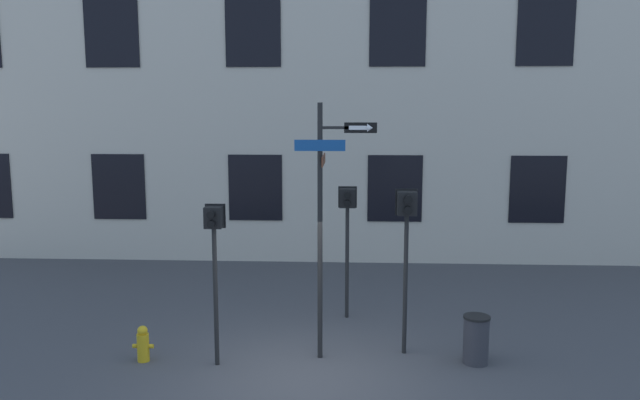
% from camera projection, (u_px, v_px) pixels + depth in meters
% --- Properties ---
extents(ground_plane, '(60.00, 60.00, 0.00)m').
position_uv_depth(ground_plane, '(305.00, 378.00, 10.42)').
color(ground_plane, '#424244').
extents(building_facade, '(24.00, 0.63, 13.08)m').
position_uv_depth(building_facade, '(325.00, 33.00, 17.49)').
color(building_facade, beige).
rests_on(building_facade, ground_plane).
extents(street_sign_pole, '(1.41, 1.05, 4.56)m').
position_uv_depth(street_sign_pole, '(325.00, 210.00, 10.86)').
color(street_sign_pole, black).
rests_on(street_sign_pole, ground_plane).
extents(pedestrian_signal_left, '(0.35, 0.40, 2.84)m').
position_uv_depth(pedestrian_signal_left, '(214.00, 243.00, 10.63)').
color(pedestrian_signal_left, black).
rests_on(pedestrian_signal_left, ground_plane).
extents(pedestrian_signal_right, '(0.40, 0.40, 3.03)m').
position_uv_depth(pedestrian_signal_right, '(407.00, 225.00, 11.11)').
color(pedestrian_signal_right, black).
rests_on(pedestrian_signal_right, ground_plane).
extents(pedestrian_signal_across, '(0.39, 0.40, 2.82)m').
position_uv_depth(pedestrian_signal_across, '(347.00, 215.00, 13.08)').
color(pedestrian_signal_across, black).
rests_on(pedestrian_signal_across, ground_plane).
extents(fire_hydrant, '(0.37, 0.21, 0.65)m').
position_uv_depth(fire_hydrant, '(143.00, 344.00, 11.06)').
color(fire_hydrant, gold).
rests_on(fire_hydrant, ground_plane).
extents(trash_bin, '(0.47, 0.47, 0.86)m').
position_uv_depth(trash_bin, '(476.00, 339.00, 10.95)').
color(trash_bin, '#333338').
rests_on(trash_bin, ground_plane).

